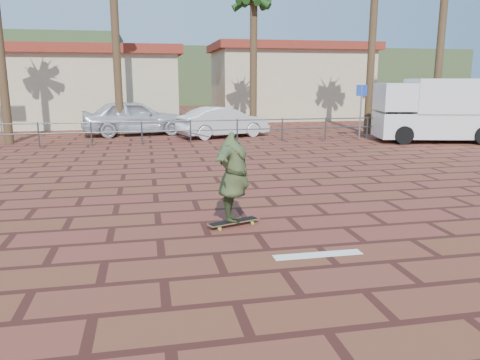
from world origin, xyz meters
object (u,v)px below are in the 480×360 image
skateboarder (233,177)px  campervan (440,109)px  car_white (223,122)px  car_silver (135,117)px  longboard (234,222)px

skateboarder → campervan: size_ratio=0.37×
campervan → car_white: campervan is taller
car_silver → car_white: size_ratio=1.17×
campervan → car_silver: 13.93m
longboard → skateboarder: skateboarder is taller
skateboarder → car_white: skateboarder is taller
campervan → car_white: (-8.88, 3.40, -0.71)m
longboard → skateboarder: (-0.00, -0.00, 0.84)m
skateboarder → car_white: bearing=10.3°
car_white → skateboarder: bearing=153.2°
longboard → car_silver: car_silver is taller
skateboarder → car_silver: (-2.03, 15.21, -0.07)m
car_silver → car_white: bearing=-121.5°
car_silver → car_white: (4.07, -1.71, -0.15)m
car_silver → longboard: bearing=178.9°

